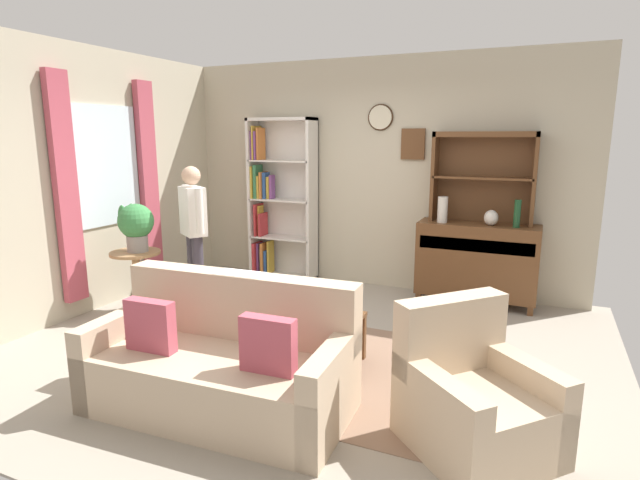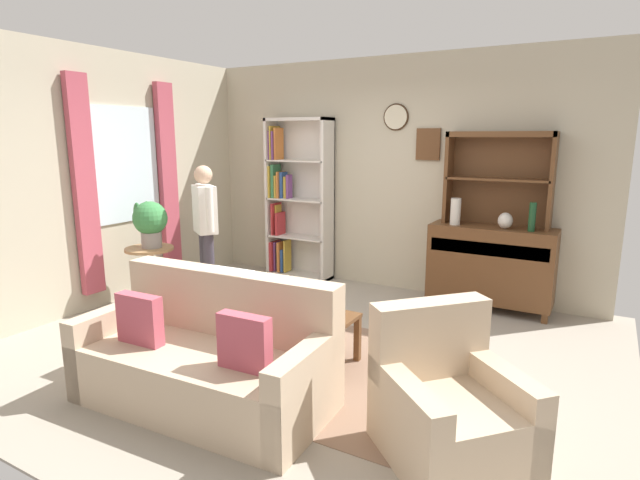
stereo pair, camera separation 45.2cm
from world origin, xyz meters
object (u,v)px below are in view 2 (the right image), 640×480
object	(u,v)px
armchair_floral	(449,410)
vase_tall	(456,211)
person_reading	(206,225)
plant_stand	(151,270)
coffee_table	(306,321)
bookshelf	(294,201)
potted_plant_small	(186,286)
sideboard_hutch	(499,166)
sideboard	(490,264)
book_stack	(315,316)
couch_floral	(208,360)
vase_round	(505,221)
bottle_wine	(532,217)
potted_plant_large	(150,221)

from	to	relation	value
armchair_floral	vase_tall	bearing A→B (deg)	104.99
person_reading	armchair_floral	bearing A→B (deg)	-24.24
plant_stand	coffee_table	world-z (taller)	plant_stand
vase_tall	coffee_table	size ratio (longest dim) A/B	0.36
bookshelf	potted_plant_small	xyz separation A→B (m)	(-0.47, -1.58, -0.83)
sideboard_hutch	armchair_floral	xyz separation A→B (m)	(0.34, -2.91, -1.27)
sideboard	book_stack	world-z (taller)	sideboard
couch_floral	armchair_floral	xyz separation A→B (m)	(1.66, 0.23, -0.02)
bookshelf	vase_round	world-z (taller)	bookshelf
sideboard_hutch	couch_floral	bearing A→B (deg)	-112.84
bookshelf	vase_tall	distance (m)	2.20
potted_plant_small	book_stack	xyz separation A→B (m)	(2.14, -0.72, 0.27)
sideboard	vase_tall	distance (m)	0.68
bookshelf	potted_plant_small	size ratio (longest dim) A/B	6.59
bottle_wine	couch_floral	distance (m)	3.49
couch_floral	coffee_table	world-z (taller)	couch_floral
plant_stand	potted_plant_large	world-z (taller)	potted_plant_large
couch_floral	potted_plant_large	xyz separation A→B (m)	(-1.94, 1.27, 0.66)
coffee_table	plant_stand	bearing A→B (deg)	171.12
person_reading	book_stack	distance (m)	2.11
sideboard_hutch	couch_floral	xyz separation A→B (m)	(-1.32, -3.14, -1.25)
couch_floral	person_reading	size ratio (longest dim) A/B	1.18
bottle_wine	plant_stand	distance (m)	4.09
sideboard_hutch	bottle_wine	distance (m)	0.66
plant_stand	person_reading	size ratio (longest dim) A/B	0.43
bookshelf	sideboard	distance (m)	2.64
sideboard_hutch	bottle_wine	bearing A→B (deg)	-26.96
bottle_wine	coffee_table	distance (m)	2.60
sideboard_hutch	potted_plant_large	distance (m)	3.81
sideboard	bottle_wine	xyz separation A→B (m)	(0.39, -0.09, 0.56)
coffee_table	vase_tall	bearing A→B (deg)	72.08
coffee_table	book_stack	distance (m)	0.19
book_stack	coffee_table	bearing A→B (deg)	148.15
plant_stand	sideboard_hutch	bearing A→B (deg)	29.97
bookshelf	person_reading	xyz separation A→B (m)	(-0.22, -1.48, -0.11)
sideboard_hutch	potted_plant_small	distance (m)	3.71
vase_round	book_stack	xyz separation A→B (m)	(-1.04, -2.15, -0.55)
vase_tall	book_stack	size ratio (longest dim) A/B	1.33
sideboard	potted_plant_small	world-z (taller)	sideboard
vase_round	plant_stand	xyz separation A→B (m)	(-3.41, -1.71, -0.59)
plant_stand	potted_plant_small	world-z (taller)	plant_stand
coffee_table	couch_floral	bearing A→B (deg)	-106.70
sideboard_hutch	person_reading	world-z (taller)	sideboard_hutch
sideboard_hutch	armchair_floral	size ratio (longest dim) A/B	1.02
sideboard_hutch	potted_plant_small	xyz separation A→B (m)	(-3.05, -1.60, -1.37)
coffee_table	armchair_floral	bearing A→B (deg)	-25.90
bottle_wine	potted_plant_small	bearing A→B (deg)	-157.81
book_stack	plant_stand	bearing A→B (deg)	169.61
sideboard_hutch	plant_stand	xyz separation A→B (m)	(-3.28, -1.89, -1.14)
sideboard	sideboard_hutch	size ratio (longest dim) A/B	1.18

